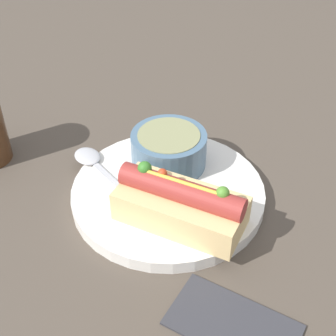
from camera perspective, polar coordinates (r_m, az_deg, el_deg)
The scene contains 6 objects.
ground_plane at distance 0.61m, azimuth -0.00°, elevation -3.64°, with size 4.00×4.00×0.00m, color #4C4238.
dinner_plate at distance 0.61m, azimuth -0.00°, elevation -3.05°, with size 0.25×0.25×0.02m.
hot_dog at distance 0.54m, azimuth 1.55°, elevation -4.39°, with size 0.16×0.11×0.07m.
soup_bowl at distance 0.62m, azimuth 0.10°, elevation 2.46°, with size 0.10×0.10×0.05m.
spoon at distance 0.64m, azimuth -8.87°, elevation 0.52°, with size 0.14×0.13×0.01m.
napkin at distance 0.49m, azimuth 7.92°, elevation -18.31°, with size 0.14×0.11×0.01m.
Camera 1 is at (0.07, -0.44, 0.42)m, focal length 50.00 mm.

